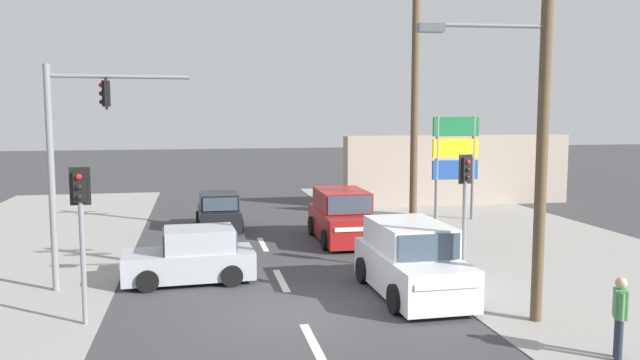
{
  "coord_description": "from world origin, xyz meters",
  "views": [
    {
      "loc": [
        -2.28,
        -14.2,
        4.74
      ],
      "look_at": [
        1.32,
        4.0,
        2.74
      ],
      "focal_mm": 35.0,
      "sensor_mm": 36.0,
      "label": 1
    }
  ],
  "objects_px": {
    "utility_pole_foreground_right": "(538,104)",
    "pedestrian_at_kerb": "(620,313)",
    "traffic_signal_mast": "(72,148)",
    "hatchback_oncoming_near": "(192,257)",
    "suv_crossing_left": "(342,217)",
    "shopping_plaza_sign": "(455,153)",
    "pedestal_signal_left_kerb": "(81,219)",
    "utility_pole_midground_right": "(415,99)",
    "suv_receding_far": "(411,261)",
    "pedestal_signal_right_kerb": "(465,194)",
    "hatchback_oncoming_mid": "(219,212)"
  },
  "relations": [
    {
      "from": "utility_pole_foreground_right",
      "to": "hatchback_oncoming_near",
      "type": "bearing_deg",
      "value": 146.84
    },
    {
      "from": "hatchback_oncoming_near",
      "to": "pedestrian_at_kerb",
      "type": "height_order",
      "value": "pedestrian_at_kerb"
    },
    {
      "from": "utility_pole_foreground_right",
      "to": "pedestrian_at_kerb",
      "type": "distance_m",
      "value": 4.7
    },
    {
      "from": "suv_receding_far",
      "to": "hatchback_oncoming_near",
      "type": "bearing_deg",
      "value": 157.12
    },
    {
      "from": "traffic_signal_mast",
      "to": "pedestal_signal_left_kerb",
      "type": "distance_m",
      "value": 3.38
    },
    {
      "from": "hatchback_oncoming_near",
      "to": "suv_crossing_left",
      "type": "distance_m",
      "value": 7.22
    },
    {
      "from": "pedestal_signal_right_kerb",
      "to": "shopping_plaza_sign",
      "type": "relative_size",
      "value": 0.77
    },
    {
      "from": "pedestal_signal_right_kerb",
      "to": "utility_pole_midground_right",
      "type": "bearing_deg",
      "value": 92.0
    },
    {
      "from": "utility_pole_foreground_right",
      "to": "shopping_plaza_sign",
      "type": "relative_size",
      "value": 2.0
    },
    {
      "from": "traffic_signal_mast",
      "to": "pedestal_signal_right_kerb",
      "type": "relative_size",
      "value": 1.69
    },
    {
      "from": "hatchback_oncoming_near",
      "to": "suv_crossing_left",
      "type": "xyz_separation_m",
      "value": [
        5.46,
        4.71,
        0.18
      ]
    },
    {
      "from": "traffic_signal_mast",
      "to": "pedestrian_at_kerb",
      "type": "xyz_separation_m",
      "value": [
        11.09,
        -7.1,
        -2.91
      ]
    },
    {
      "from": "utility_pole_foreground_right",
      "to": "suv_crossing_left",
      "type": "xyz_separation_m",
      "value": [
        -2.12,
        9.67,
        -4.06
      ]
    },
    {
      "from": "pedestal_signal_right_kerb",
      "to": "hatchback_oncoming_mid",
      "type": "xyz_separation_m",
      "value": [
        -6.71,
        8.87,
        -1.71
      ]
    },
    {
      "from": "pedestal_signal_left_kerb",
      "to": "shopping_plaza_sign",
      "type": "height_order",
      "value": "shopping_plaza_sign"
    },
    {
      "from": "traffic_signal_mast",
      "to": "utility_pole_midground_right",
      "type": "bearing_deg",
      "value": 16.91
    },
    {
      "from": "shopping_plaza_sign",
      "to": "suv_receding_far",
      "type": "relative_size",
      "value": 1.01
    },
    {
      "from": "traffic_signal_mast",
      "to": "suv_crossing_left",
      "type": "xyz_separation_m",
      "value": [
        8.48,
        4.95,
        -2.95
      ]
    },
    {
      "from": "pedestal_signal_left_kerb",
      "to": "suv_crossing_left",
      "type": "height_order",
      "value": "pedestal_signal_left_kerb"
    },
    {
      "from": "utility_pole_midground_right",
      "to": "traffic_signal_mast",
      "type": "height_order",
      "value": "utility_pole_midground_right"
    },
    {
      "from": "pedestal_signal_left_kerb",
      "to": "hatchback_oncoming_near",
      "type": "relative_size",
      "value": 0.96
    },
    {
      "from": "utility_pole_foreground_right",
      "to": "hatchback_oncoming_mid",
      "type": "distance_m",
      "value": 15.05
    },
    {
      "from": "shopping_plaza_sign",
      "to": "suv_receding_far",
      "type": "distance_m",
      "value": 12.1
    },
    {
      "from": "traffic_signal_mast",
      "to": "suv_crossing_left",
      "type": "bearing_deg",
      "value": 30.27
    },
    {
      "from": "shopping_plaza_sign",
      "to": "suv_receding_far",
      "type": "bearing_deg",
      "value": -118.68
    },
    {
      "from": "utility_pole_foreground_right",
      "to": "traffic_signal_mast",
      "type": "height_order",
      "value": "utility_pole_foreground_right"
    },
    {
      "from": "traffic_signal_mast",
      "to": "shopping_plaza_sign",
      "type": "distance_m",
      "value": 16.62
    },
    {
      "from": "pedestal_signal_right_kerb",
      "to": "suv_receding_far",
      "type": "relative_size",
      "value": 0.78
    },
    {
      "from": "traffic_signal_mast",
      "to": "pedestal_signal_left_kerb",
      "type": "relative_size",
      "value": 1.69
    },
    {
      "from": "utility_pole_midground_right",
      "to": "pedestal_signal_left_kerb",
      "type": "xyz_separation_m",
      "value": [
        -9.93,
        -6.22,
        -2.81
      ]
    },
    {
      "from": "shopping_plaza_sign",
      "to": "suv_crossing_left",
      "type": "relative_size",
      "value": 1.01
    },
    {
      "from": "pedestal_signal_left_kerb",
      "to": "suv_receding_far",
      "type": "height_order",
      "value": "pedestal_signal_left_kerb"
    },
    {
      "from": "traffic_signal_mast",
      "to": "pedestal_signal_right_kerb",
      "type": "distance_m",
      "value": 10.88
    },
    {
      "from": "shopping_plaza_sign",
      "to": "utility_pole_foreground_right",
      "type": "bearing_deg",
      "value": -106.1
    },
    {
      "from": "utility_pole_midground_right",
      "to": "pedestal_signal_right_kerb",
      "type": "height_order",
      "value": "utility_pole_midground_right"
    },
    {
      "from": "suv_receding_far",
      "to": "suv_crossing_left",
      "type": "bearing_deg",
      "value": 91.36
    },
    {
      "from": "hatchback_oncoming_near",
      "to": "utility_pole_midground_right",
      "type": "bearing_deg",
      "value": 21.5
    },
    {
      "from": "utility_pole_midground_right",
      "to": "pedestrian_at_kerb",
      "type": "relative_size",
      "value": 6.12
    },
    {
      "from": "utility_pole_midground_right",
      "to": "shopping_plaza_sign",
      "type": "distance_m",
      "value": 6.71
    },
    {
      "from": "shopping_plaza_sign",
      "to": "suv_crossing_left",
      "type": "height_order",
      "value": "shopping_plaza_sign"
    },
    {
      "from": "utility_pole_foreground_right",
      "to": "suv_crossing_left",
      "type": "relative_size",
      "value": 2.01
    },
    {
      "from": "utility_pole_foreground_right",
      "to": "traffic_signal_mast",
      "type": "distance_m",
      "value": 11.66
    },
    {
      "from": "utility_pole_foreground_right",
      "to": "suv_crossing_left",
      "type": "distance_m",
      "value": 10.7
    },
    {
      "from": "traffic_signal_mast",
      "to": "hatchback_oncoming_near",
      "type": "xyz_separation_m",
      "value": [
        3.02,
        0.23,
        -3.13
      ]
    },
    {
      "from": "shopping_plaza_sign",
      "to": "pedestrian_at_kerb",
      "type": "height_order",
      "value": "shopping_plaza_sign"
    },
    {
      "from": "utility_pole_midground_right",
      "to": "traffic_signal_mast",
      "type": "xyz_separation_m",
      "value": [
        -10.62,
        -3.23,
        -1.39
      ]
    },
    {
      "from": "utility_pole_foreground_right",
      "to": "pedestal_signal_left_kerb",
      "type": "relative_size",
      "value": 2.58
    },
    {
      "from": "hatchback_oncoming_mid",
      "to": "pedestrian_at_kerb",
      "type": "height_order",
      "value": "pedestrian_at_kerb"
    },
    {
      "from": "utility_pole_midground_right",
      "to": "hatchback_oncoming_near",
      "type": "bearing_deg",
      "value": -158.5
    },
    {
      "from": "hatchback_oncoming_near",
      "to": "suv_crossing_left",
      "type": "relative_size",
      "value": 0.81
    }
  ]
}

